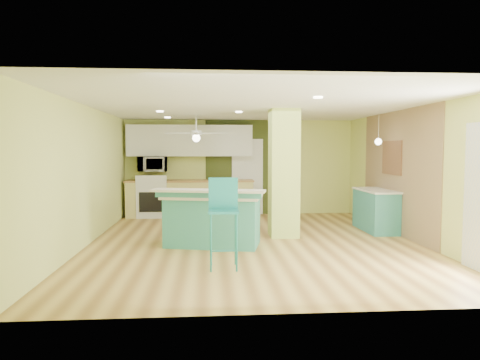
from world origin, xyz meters
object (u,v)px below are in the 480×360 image
object	(u,v)px
canister	(228,189)
fruit_bowl	(216,179)
bar_stool	(223,208)
side_counter	(375,210)
peninsula	(213,219)

from	to	relation	value
canister	fruit_bowl	bearing A→B (deg)	92.98
fruit_bowl	canister	distance (m)	3.09
bar_stool	side_counter	size ratio (longest dim) A/B	0.96
peninsula	bar_stool	world-z (taller)	bar_stool
peninsula	fruit_bowl	bearing A→B (deg)	100.73
side_counter	canister	size ratio (longest dim) A/B	7.47
bar_stool	peninsula	bearing A→B (deg)	96.82
side_counter	fruit_bowl	world-z (taller)	fruit_bowl
bar_stool	canister	world-z (taller)	bar_stool
fruit_bowl	canister	bearing A→B (deg)	-87.02
peninsula	canister	world-z (taller)	canister
bar_stool	side_counter	bearing A→B (deg)	38.86
side_counter	canister	distance (m)	3.35
bar_stool	fruit_bowl	world-z (taller)	bar_stool
fruit_bowl	side_counter	bearing A→B (deg)	-33.01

